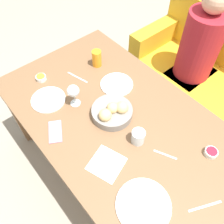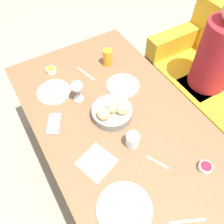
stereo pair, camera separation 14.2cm
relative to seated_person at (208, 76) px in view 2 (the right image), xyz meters
The scene contains 17 objects.
ground_plane 1.09m from the seated_person, 83.33° to the right, with size 10.00×10.00×0.00m, color gray.
dining_table 0.97m from the seated_person, 83.33° to the right, with size 1.58×0.94×0.72m.
seated_person is the anchor object (origin of this frame).
bread_basket 1.01m from the seated_person, 85.38° to the right, with size 0.25×0.25×0.12m.
plate_near_left 1.26m from the seated_person, 103.23° to the right, with size 0.22×0.22×0.01m.
plate_near_right 1.35m from the seated_person, 64.40° to the right, with size 0.27×0.27×0.01m.
plate_far_center 0.82m from the seated_person, 97.28° to the right, with size 0.22×0.22×0.01m.
juice_glass 0.88m from the seated_person, 114.25° to the right, with size 0.07×0.07×0.12m.
water_tumbler 1.05m from the seated_person, 72.78° to the right, with size 0.08×0.08×0.09m.
wine_glass 1.14m from the seated_person, 97.76° to the right, with size 0.08×0.08×0.16m.
jam_bowl_berry 0.98m from the seated_person, 49.80° to the right, with size 0.07×0.07×0.03m.
jam_bowl_honey 1.26m from the seated_person, 112.52° to the right, with size 0.07×0.07×0.03m.
fork_silver 1.26m from the seated_person, 51.95° to the right, with size 0.08×0.16×0.00m.
knife_silver 1.02m from the seated_person, 109.27° to the right, with size 0.17×0.06×0.00m.
spoon_coffee 1.05m from the seated_person, 63.35° to the right, with size 0.12×0.07×0.00m.
napkin 1.25m from the seated_person, 76.06° to the right, with size 0.21×0.21×0.00m.
cell_phone 1.32m from the seated_person, 92.11° to the right, with size 0.17×0.14×0.01m.
Camera 2 is at (0.69, -0.45, 1.88)m, focal length 38.00 mm.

